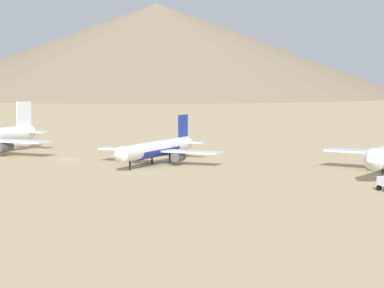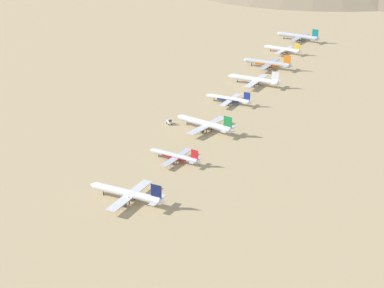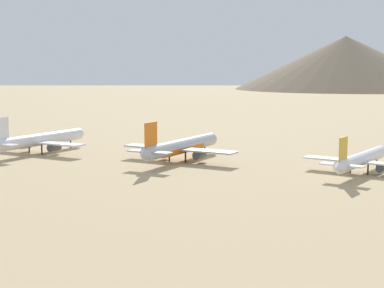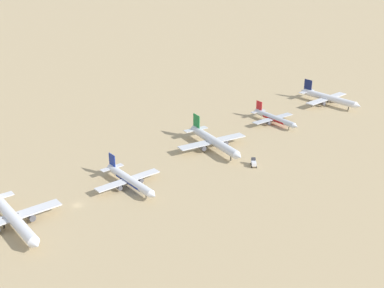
# 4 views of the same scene
# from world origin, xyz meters

# --- Properties ---
(ground_plane) EXTENTS (2404.43, 2404.43, 0.00)m
(ground_plane) POSITION_xyz_m (0.00, 0.00, 0.00)
(ground_plane) COLOR tan
(parked_jet_4) EXTENTS (40.92, 33.30, 11.79)m
(parked_jet_4) POSITION_xyz_m (-1.96, 26.52, 3.92)
(parked_jet_4) COLOR white
(parked_jet_4) RESTS_ON ground
(desert_hill_1) EXTENTS (588.94, 588.94, 110.21)m
(desert_hill_1) POSITION_xyz_m (-622.56, -372.52, 55.10)
(desert_hill_1) COLOR #847056
(desert_hill_1) RESTS_ON ground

